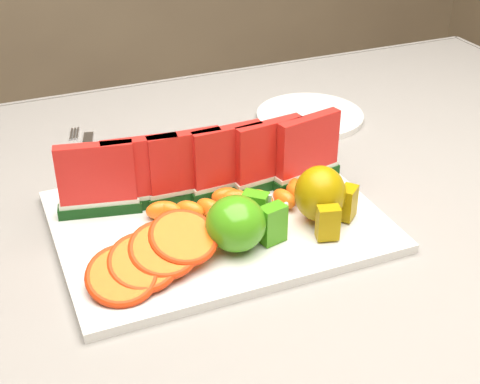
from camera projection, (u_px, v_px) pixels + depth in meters
table at (228, 290)px, 0.90m from camera, size 1.40×0.90×0.75m
tablecloth at (228, 253)px, 0.87m from camera, size 1.53×1.03×0.20m
platter at (217, 221)px, 0.85m from camera, size 0.40×0.30×0.01m
apple_cluster at (241, 222)px, 0.78m from camera, size 0.11×0.09×0.07m
pear_cluster at (322, 196)px, 0.82m from camera, size 0.09×0.09×0.07m
side_plate at (310, 116)px, 1.13m from camera, size 0.23×0.23×0.01m
fork at (85, 155)px, 1.01m from camera, size 0.06×0.19×0.00m
watermelon_row at (207, 166)px, 0.86m from camera, size 0.39×0.07×0.10m
orange_fan_front at (154, 256)px, 0.74m from camera, size 0.17×0.12×0.05m
orange_fan_back at (160, 166)px, 0.92m from camera, size 0.22×0.09×0.04m
tangerine_segments at (233, 201)px, 0.86m from camera, size 0.22×0.07×0.02m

